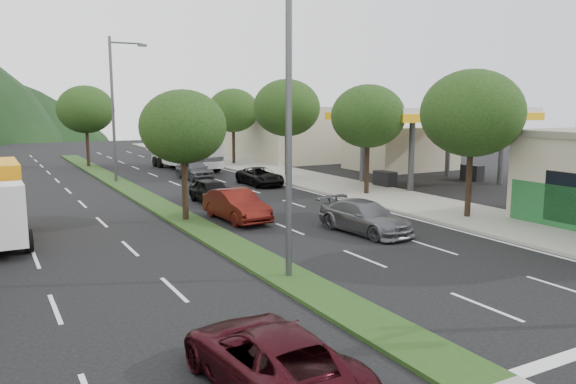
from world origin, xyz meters
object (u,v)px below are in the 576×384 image
tree_med_far (86,109)px  motorhome (185,148)px  tree_r_c (368,116)px  tree_r_e (233,111)px  car_queue_c (236,205)px  car_queue_a (212,191)px  tree_med_near (183,127)px  streetlight_mid (116,102)px  car_queue_b (365,217)px  car_queue_f (188,160)px  suv_maroon (269,357)px  car_queue_d (260,176)px  tree_r_b (472,113)px  tree_r_d (287,108)px  car_queue_e (195,170)px  streetlight_near (295,100)px

tree_med_far → motorhome: bearing=-39.1°
tree_r_c → tree_r_e: bearing=90.0°
tree_med_far → car_queue_c: (2.18, -26.93, -4.27)m
tree_med_far → car_queue_a: bearing=-82.4°
tree_med_near → streetlight_mid: streetlight_mid is taller
car_queue_b → car_queue_f: size_ratio=0.89×
tree_r_c → motorhome: bearing=105.5°
tree_r_e → car_queue_c: size_ratio=1.50×
car_queue_b → car_queue_c: size_ratio=1.05×
tree_med_far → car_queue_a: size_ratio=1.75×
suv_maroon → motorhome: motorhome is taller
car_queue_c → tree_r_e: bearing=63.7°
tree_med_near → car_queue_d: 12.89m
car_queue_a → car_queue_f: 16.98m
tree_r_b → tree_r_c: size_ratio=1.07×
tree_med_near → suv_maroon: 16.72m
tree_med_far → tree_r_b: bearing=-69.4°
tree_r_e → car_queue_a: 20.54m
tree_r_d → car_queue_a: bearing=-138.8°
streetlight_mid → car_queue_a: 12.29m
car_queue_a → suv_maroon: bearing=-110.4°
tree_r_d → streetlight_mid: (-11.79, 3.00, 0.40)m
tree_r_b → car_queue_c: tree_r_b is taller
tree_r_d → motorhome: (-5.12, 8.41, -3.34)m
suv_maroon → car_queue_e: (9.12, 29.94, 0.07)m
suv_maroon → car_queue_b: 13.85m
tree_r_b → motorhome: size_ratio=0.75×
car_queue_c → car_queue_d: (6.15, 10.00, -0.13)m
car_queue_b → car_queue_c: 6.28m
car_queue_b → car_queue_d: (2.35, 15.00, -0.08)m
tree_med_far → streetlight_mid: 11.02m
tree_r_b → tree_r_e: (0.00, 28.00, -0.14)m
tree_r_d → tree_med_far: bearing=130.6°
tree_r_b → car_queue_f: tree_r_b is taller
tree_r_c → car_queue_d: size_ratio=1.49×
tree_r_c → motorhome: tree_r_c is taller
tree_med_near → car_queue_a: bearing=54.3°
car_queue_d → car_queue_f: (-1.19, 11.45, 0.16)m
streetlight_near → car_queue_e: bearing=77.7°
car_queue_a → car_queue_d: (5.40, 5.00, -0.07)m
streetlight_near → tree_r_e: bearing=69.8°
tree_r_c → tree_med_far: size_ratio=0.93×
tree_r_d → car_queue_e: bearing=162.5°
tree_r_e → car_queue_b: bearing=-102.2°
tree_r_b → tree_r_c: tree_r_b is taller
tree_med_far → car_queue_e: tree_med_far is taller
tree_med_near → tree_r_b: bearing=-26.6°
car_queue_a → tree_med_far: bearing=95.5°
tree_r_d → tree_med_far: tree_r_d is taller
tree_r_b → streetlight_mid: size_ratio=0.69×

